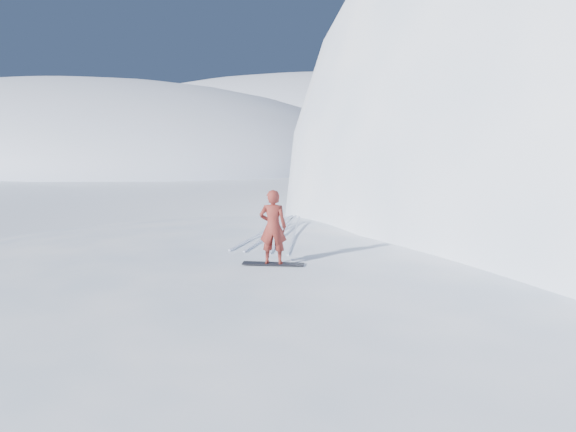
% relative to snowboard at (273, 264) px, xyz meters
% --- Properties ---
extents(ground, '(400.00, 400.00, 0.00)m').
position_rel_snowboard_xyz_m(ground, '(0.11, -1.78, -2.41)').
color(ground, white).
rests_on(ground, ground).
extents(near_ridge, '(36.00, 28.00, 4.80)m').
position_rel_snowboard_xyz_m(near_ridge, '(1.11, 1.22, -2.41)').
color(near_ridge, white).
rests_on(near_ridge, ground).
extents(far_ridge_a, '(120.00, 70.00, 28.00)m').
position_rel_snowboard_xyz_m(far_ridge_a, '(-69.89, 58.22, -2.41)').
color(far_ridge_a, white).
rests_on(far_ridge_a, ground).
extents(far_ridge_c, '(140.00, 90.00, 36.00)m').
position_rel_snowboard_xyz_m(far_ridge_c, '(-39.89, 108.22, -2.41)').
color(far_ridge_c, white).
rests_on(far_ridge_c, ground).
extents(wind_bumps, '(16.00, 14.40, 1.00)m').
position_rel_snowboard_xyz_m(wind_bumps, '(-0.45, 0.34, -2.41)').
color(wind_bumps, white).
rests_on(wind_bumps, ground).
extents(snowboard, '(1.62, 0.73, 0.03)m').
position_rel_snowboard_xyz_m(snowboard, '(0.00, 0.00, 0.00)').
color(snowboard, black).
rests_on(snowboard, near_ridge).
extents(snowboarder, '(0.80, 0.63, 1.91)m').
position_rel_snowboard_xyz_m(snowboarder, '(-0.00, 0.00, 0.97)').
color(snowboarder, maroon).
rests_on(snowboarder, snowboard).
extents(board_tracks, '(2.31, 5.98, 0.04)m').
position_rel_snowboard_xyz_m(board_tracks, '(-1.50, 3.84, 0.01)').
color(board_tracks, silver).
rests_on(board_tracks, ground).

